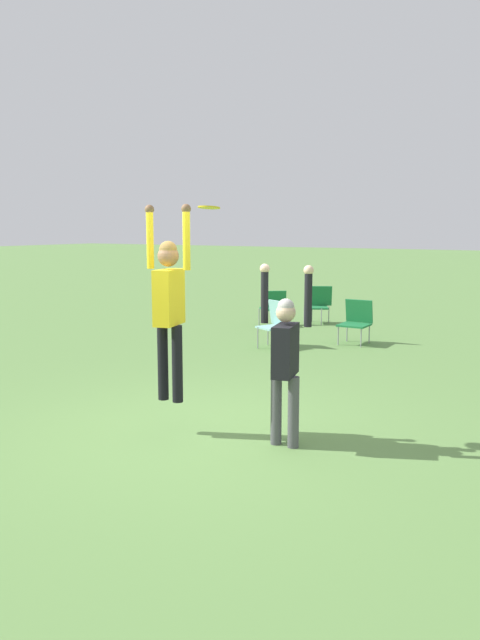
{
  "coord_description": "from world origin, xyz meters",
  "views": [
    {
      "loc": [
        3.85,
        -5.66,
        2.33
      ],
      "look_at": [
        0.31,
        0.27,
        1.3
      ],
      "focal_mm": 35.0,
      "sensor_mm": 36.0,
      "label": 1
    }
  ],
  "objects": [
    {
      "name": "ground_plane",
      "position": [
        0.0,
        0.0,
        0.0
      ],
      "size": [
        120.0,
        120.0,
        0.0
      ],
      "primitive_type": "plane",
      "color": "#608C47"
    },
    {
      "name": "person_jumping",
      "position": [
        -0.33,
        -0.19,
        1.55
      ],
      "size": [
        0.6,
        0.48,
        2.19
      ],
      "rotation": [
        0.0,
        0.0,
        1.8
      ],
      "color": "black",
      "rests_on": "ground_plane"
    },
    {
      "name": "person_defending",
      "position": [
        0.96,
        0.12,
        1.02
      ],
      "size": [
        0.61,
        0.49,
        1.95
      ],
      "rotation": [
        0.0,
        0.0,
        -1.34
      ],
      "color": "#4C4C51",
      "rests_on": "ground_plane"
    },
    {
      "name": "frisbee",
      "position": [
        0.08,
        0.0,
        2.54
      ],
      "size": [
        0.24,
        0.24,
        0.04
      ],
      "color": "yellow"
    },
    {
      "name": "camping_chair_0",
      "position": [
        -3.02,
        7.37,
        0.49
      ],
      "size": [
        0.69,
        0.77,
        0.82
      ],
      "rotation": [
        0.0,
        0.0,
        3.78
      ],
      "color": "gray",
      "rests_on": "ground_plane"
    },
    {
      "name": "camping_chair_1",
      "position": [
        -1.73,
        5.01,
        0.51
      ],
      "size": [
        0.64,
        0.7,
        0.91
      ],
      "rotation": [
        0.0,
        0.0,
        2.7
      ],
      "color": "gray",
      "rests_on": "ground_plane"
    },
    {
      "name": "camping_chair_2",
      "position": [
        -2.25,
        8.31,
        0.5
      ],
      "size": [
        0.72,
        0.78,
        0.9
      ],
      "rotation": [
        0.0,
        0.0,
        3.63
      ],
      "color": "gray",
      "rests_on": "ground_plane"
    },
    {
      "name": "camping_chair_3",
      "position": [
        -0.49,
        6.18,
        0.49
      ],
      "size": [
        0.56,
        0.6,
        0.88
      ],
      "rotation": [
        0.0,
        0.0,
        3.14
      ],
      "color": "gray",
      "rests_on": "ground_plane"
    }
  ]
}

